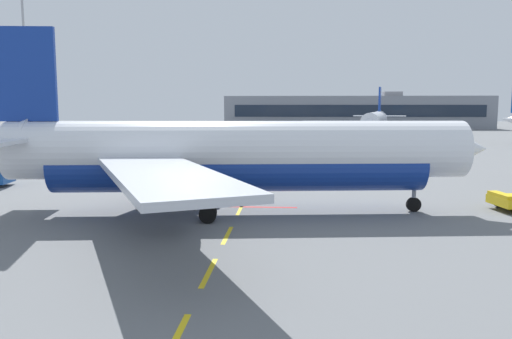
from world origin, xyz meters
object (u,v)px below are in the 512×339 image
Objects in this scene: airliner_foreground at (231,155)px; apron_light_mast_near at (24,37)px; airliner_mid_left at (375,122)px; catering_truck at (175,158)px.

airliner_foreground is 1.20× the size of apron_light_mast_near.
apron_light_mast_near reaches higher than airliner_mid_left.
airliner_mid_left is 4.76× the size of catering_truck.
apron_light_mast_near is at bearing -149.08° from airliner_mid_left.
airliner_foreground is 58.83m from apron_light_mast_near.
apron_light_mast_near is (-28.28, 22.92, 16.03)m from catering_truck.
airliner_mid_left is at bearing 30.92° from apron_light_mast_near.
apron_light_mast_near is at bearing 140.97° from catering_truck.
airliner_foreground reaches higher than airliner_mid_left.
catering_truck is at bearing 112.21° from airliner_foreground.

